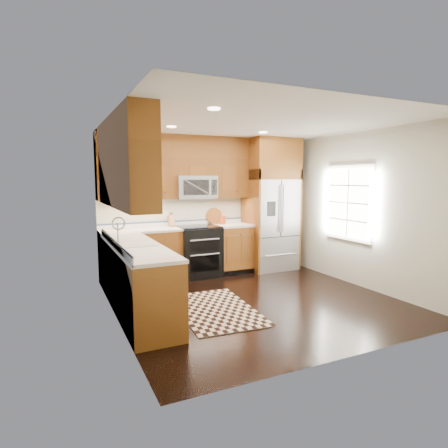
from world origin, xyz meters
name	(u,v)px	position (x,y,z in m)	size (l,w,h in m)	color
ground	(254,300)	(0.00, 0.00, 0.00)	(4.00, 4.00, 0.00)	black
wall_back	(204,205)	(0.00, 2.00, 1.30)	(4.00, 0.02, 2.60)	#B6B9A6
wall_left	(115,220)	(-2.00, 0.00, 1.30)	(0.02, 4.00, 2.60)	#B6B9A6
wall_right	(358,209)	(2.00, 0.00, 1.30)	(0.02, 4.00, 2.60)	#B6B9A6
window	(348,203)	(1.98, 0.20, 1.40)	(0.04, 1.10, 1.30)	white
base_cabinets	(158,266)	(-1.23, 0.90, 0.45)	(2.85, 3.00, 0.90)	brown
countertop	(164,235)	(-1.09, 1.01, 0.92)	(2.86, 3.01, 0.04)	white
upper_cabinets	(157,165)	(-1.15, 1.09, 2.02)	(2.85, 3.00, 1.15)	brown
range	(198,251)	(-0.25, 1.67, 0.47)	(0.76, 0.67, 0.95)	black
microwave	(195,187)	(-0.25, 1.80, 1.66)	(0.76, 0.40, 0.42)	#B2B2B7
refrigerator	(271,204)	(1.30, 1.63, 1.30)	(0.98, 0.75, 2.60)	#B2B2B7
sink_faucet	(133,241)	(-1.73, 0.23, 0.99)	(0.54, 0.44, 0.37)	#B2B2B7
rug	(216,309)	(-0.70, -0.14, 0.01)	(1.00, 1.67, 0.01)	black
knife_block	(171,221)	(-0.69, 1.91, 1.05)	(0.10, 0.13, 0.26)	#A2754F
utensil_crock	(223,218)	(0.31, 1.78, 1.06)	(0.14, 0.14, 0.33)	#B73F16
cutting_board	(214,223)	(0.19, 1.94, 0.95)	(0.32, 0.32, 0.02)	brown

